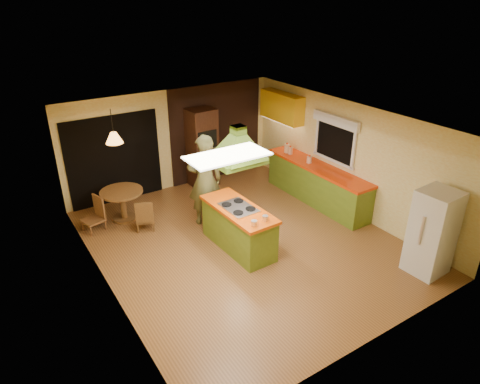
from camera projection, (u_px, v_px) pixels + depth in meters
ground at (244, 242)px, 8.69m from camera, size 6.50×6.50×0.00m
room_walls at (245, 186)px, 8.15m from camera, size 5.50×6.50×6.50m
ceiling_plane at (245, 123)px, 7.61m from camera, size 6.50×6.50×0.00m
brick_panel at (217, 132)px, 11.20m from camera, size 2.64×0.03×2.50m
nook_opening at (115, 160)px, 9.94m from camera, size 2.20×0.03×2.10m
right_counter at (317, 184)px, 10.14m from camera, size 0.62×3.05×0.92m
upper_cabinets at (282, 107)px, 10.77m from camera, size 0.34×1.40×0.70m
window_right at (336, 131)px, 9.54m from camera, size 0.12×1.35×1.06m
fluor_panel at (228, 156)px, 6.17m from camera, size 1.20×0.60×0.03m
kitchen_island at (238, 227)px, 8.33m from camera, size 0.76×1.78×0.90m
range_hood at (238, 139)px, 7.55m from camera, size 0.91×0.66×0.78m
man at (205, 180)px, 8.99m from camera, size 0.85×0.70×2.01m
refrigerator at (432, 232)px, 7.49m from camera, size 0.68×0.65×1.59m
wall_oven at (202, 148)px, 10.81m from camera, size 0.69×0.63×2.00m
dining_table at (122, 199)px, 9.34m from camera, size 0.92×0.92×0.70m
chair_left at (92, 214)px, 8.97m from camera, size 0.50×0.50×0.73m
chair_near at (145, 214)px, 9.03m from camera, size 0.50×0.50×0.70m
pendant_lamp at (114, 138)px, 8.73m from camera, size 0.40×0.40×0.23m
canister_large at (287, 148)px, 10.71m from camera, size 0.18×0.18×0.21m
canister_medium at (290, 151)px, 10.62m from camera, size 0.15×0.15×0.17m
canister_small at (309, 160)px, 10.08m from camera, size 0.14×0.14×0.16m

